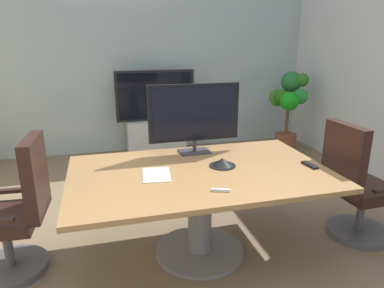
# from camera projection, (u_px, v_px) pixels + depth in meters

# --- Properties ---
(ground_plane) EXTENTS (7.50, 7.50, 0.00)m
(ground_plane) POSITION_uv_depth(u_px,v_px,m) (191.00, 264.00, 2.87)
(ground_plane) COLOR #7A664C
(wall_back_glass_partition) EXTENTS (5.62, 0.10, 2.77)m
(wall_back_glass_partition) POSITION_uv_depth(u_px,v_px,m) (138.00, 63.00, 5.46)
(wall_back_glass_partition) COLOR #9EB2B7
(wall_back_glass_partition) RESTS_ON ground
(conference_table) EXTENTS (2.07, 1.27, 0.76)m
(conference_table) POSITION_uv_depth(u_px,v_px,m) (200.00, 190.00, 2.87)
(conference_table) COLOR olive
(conference_table) RESTS_ON ground
(office_chair_left) EXTENTS (0.61, 0.59, 1.09)m
(office_chair_left) POSITION_uv_depth(u_px,v_px,m) (17.00, 219.00, 2.67)
(office_chair_left) COLOR #4C4C51
(office_chair_left) RESTS_ON ground
(office_chair_right) EXTENTS (0.60, 0.58, 1.09)m
(office_chair_right) POSITION_uv_depth(u_px,v_px,m) (355.00, 191.00, 3.14)
(office_chair_right) COLOR #4C4C51
(office_chair_right) RESTS_ON ground
(tv_monitor) EXTENTS (0.84, 0.18, 0.64)m
(tv_monitor) POSITION_uv_depth(u_px,v_px,m) (194.00, 115.00, 3.16)
(tv_monitor) COLOR #333338
(tv_monitor) RESTS_ON conference_table
(wall_display_unit) EXTENTS (1.20, 0.36, 1.31)m
(wall_display_unit) POSITION_uv_depth(u_px,v_px,m) (156.00, 126.00, 5.46)
(wall_display_unit) COLOR #B7BABC
(wall_display_unit) RESTS_ON ground
(potted_plant) EXTENTS (0.54, 0.61, 1.27)m
(potted_plant) POSITION_uv_depth(u_px,v_px,m) (288.00, 105.00, 5.46)
(potted_plant) COLOR brown
(potted_plant) RESTS_ON ground
(conference_phone) EXTENTS (0.22, 0.22, 0.07)m
(conference_phone) POSITION_uv_depth(u_px,v_px,m) (223.00, 163.00, 2.90)
(conference_phone) COLOR black
(conference_phone) RESTS_ON conference_table
(remote_control) EXTENTS (0.07, 0.17, 0.02)m
(remote_control) POSITION_uv_depth(u_px,v_px,m) (310.00, 165.00, 2.91)
(remote_control) COLOR black
(remote_control) RESTS_ON conference_table
(whiteboard_marker) EXTENTS (0.13, 0.07, 0.02)m
(whiteboard_marker) POSITION_uv_depth(u_px,v_px,m) (221.00, 190.00, 2.43)
(whiteboard_marker) COLOR silver
(whiteboard_marker) RESTS_ON conference_table
(paper_notepad) EXTENTS (0.24, 0.32, 0.01)m
(paper_notepad) POSITION_uv_depth(u_px,v_px,m) (156.00, 175.00, 2.72)
(paper_notepad) COLOR white
(paper_notepad) RESTS_ON conference_table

